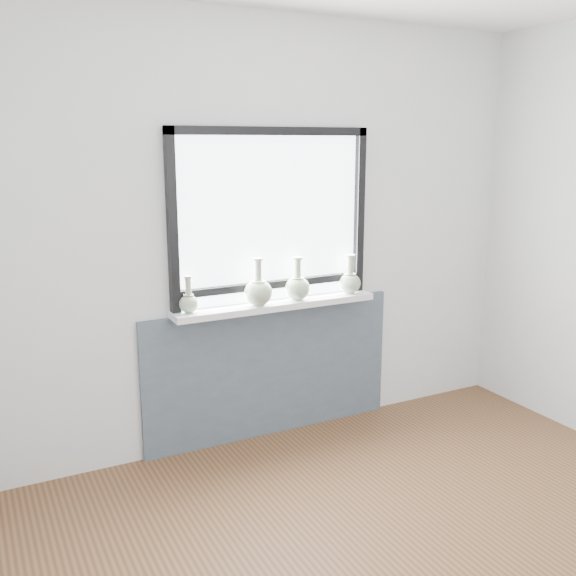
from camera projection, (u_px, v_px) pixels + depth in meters
name	position (u px, v px, depth m)	size (l,w,h in m)	color
back_wall	(269.00, 235.00, 3.95)	(3.60, 0.02, 2.60)	silver
apron_panel	(272.00, 370.00, 4.12)	(1.70, 0.03, 0.86)	#4C5A69
windowsill	(276.00, 305.00, 3.95)	(1.32, 0.18, 0.04)	white
window	(271.00, 213.00, 3.88)	(1.30, 0.06, 1.05)	black
vase_a	(189.00, 302.00, 3.69)	(0.11, 0.11, 0.22)	#A6B997
vase_b	(258.00, 291.00, 3.84)	(0.17, 0.17, 0.29)	#A6B997
vase_c	(297.00, 287.00, 3.98)	(0.16, 0.16, 0.27)	#A6B997
vase_d	(350.00, 281.00, 4.16)	(0.14, 0.14, 0.25)	#A6B997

